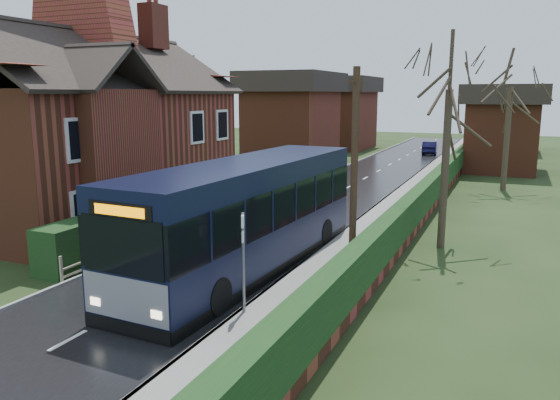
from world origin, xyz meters
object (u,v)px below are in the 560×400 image
at_px(bus, 247,217).
at_px(car_green, 217,221).
at_px(bus_stop_sign, 243,249).
at_px(brick_house, 90,126).
at_px(telegraph_pole, 354,171).
at_px(car_silver, 269,200).

bearing_deg(bus, car_green, 135.61).
bearing_deg(bus_stop_sign, brick_house, 122.91).
bearing_deg(telegraph_pole, car_green, 173.75).
bearing_deg(car_green, telegraph_pole, -47.31).
height_order(bus, bus_stop_sign, bus).
height_order(car_silver, telegraph_pole, telegraph_pole).
distance_m(bus_stop_sign, telegraph_pole, 5.21).
bearing_deg(car_silver, bus_stop_sign, -60.79).
bearing_deg(brick_house, car_silver, 29.71).
distance_m(brick_house, car_green, 8.08).
bearing_deg(bus_stop_sign, bus, 91.32).
distance_m(brick_house, telegraph_pole, 13.91).
height_order(brick_house, bus, brick_house).
xyz_separation_m(car_silver, bus_stop_sign, (4.70, -11.90, 1.22)).
bearing_deg(brick_house, bus, -21.91).
relative_size(car_silver, bus_stop_sign, 1.35).
xyz_separation_m(brick_house, telegraph_pole, (13.53, -3.05, -1.00)).
bearing_deg(bus, car_silver, 112.77).
relative_size(brick_house, bus_stop_sign, 5.16).
bearing_deg(car_silver, telegraph_pole, -41.07).
height_order(bus_stop_sign, telegraph_pole, telegraph_pole).
bearing_deg(telegraph_pole, car_silver, 144.60).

